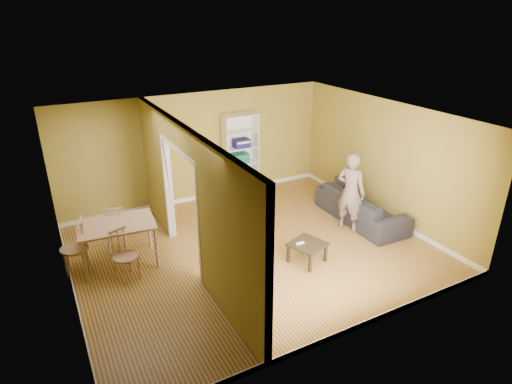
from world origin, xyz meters
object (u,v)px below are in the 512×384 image
at_px(sofa, 361,202).
at_px(chair_far, 115,227).
at_px(dining_table, 117,228).
at_px(bookshelf, 239,155).
at_px(person, 351,185).
at_px(chair_near, 125,255).
at_px(chair_left, 74,247).
at_px(coffee_table, 307,246).

relative_size(sofa, chair_far, 2.38).
bearing_deg(dining_table, sofa, -7.98).
bearing_deg(chair_far, dining_table, 95.66).
height_order(sofa, bookshelf, bookshelf).
xyz_separation_m(person, dining_table, (-4.54, 0.91, -0.26)).
relative_size(person, chair_near, 2.18).
bearing_deg(chair_far, bookshelf, -146.50).
bearing_deg(bookshelf, chair_left, -155.72).
xyz_separation_m(sofa, bookshelf, (-1.67, 2.62, 0.58)).
distance_m(bookshelf, chair_far, 3.64).
xyz_separation_m(bookshelf, coffee_table, (-0.33, -3.48, -0.69)).
bearing_deg(chair_near, chair_far, 67.51).
bearing_deg(coffee_table, chair_far, 144.71).
relative_size(chair_left, chair_far, 1.08).
height_order(chair_near, chair_far, chair_far).
distance_m(person, chair_left, 5.39).
bearing_deg(coffee_table, sofa, 23.17).
xyz_separation_m(person, bookshelf, (-1.16, 2.82, 0.02)).
bearing_deg(dining_table, person, -11.30).
bearing_deg(chair_left, person, 89.20).
distance_m(sofa, chair_far, 5.16).
height_order(bookshelf, chair_far, bookshelf).
relative_size(person, bookshelf, 0.98).
xyz_separation_m(person, chair_left, (-5.28, 0.96, -0.48)).
xyz_separation_m(coffee_table, chair_far, (-2.99, 2.12, 0.15)).
height_order(sofa, chair_near, chair_near).
bearing_deg(person, coffee_table, 89.81).
distance_m(coffee_table, chair_far, 3.67).
xyz_separation_m(person, chair_far, (-4.49, 1.46, -0.52)).
distance_m(person, chair_near, 4.59).
xyz_separation_m(sofa, chair_left, (-5.79, 0.77, 0.08)).
distance_m(bookshelf, dining_table, 3.89).
bearing_deg(dining_table, coffee_table, -27.24).
height_order(sofa, dining_table, sofa).
bearing_deg(dining_table, chair_left, 175.59).
distance_m(dining_table, chair_far, 0.61).
bearing_deg(chair_far, person, 173.19).
bearing_deg(chair_left, sofa, 92.02).
height_order(bookshelf, dining_table, bookshelf).
bearing_deg(chair_far, chair_left, 42.99).
distance_m(sofa, chair_near, 5.06).
relative_size(sofa, chair_left, 2.20).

